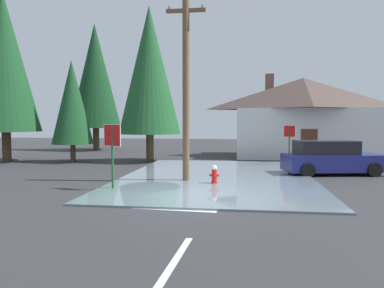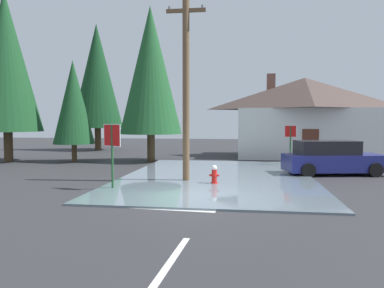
{
  "view_description": "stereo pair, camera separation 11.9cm",
  "coord_description": "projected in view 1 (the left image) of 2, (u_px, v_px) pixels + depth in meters",
  "views": [
    {
      "loc": [
        1.6,
        -11.92,
        2.49
      ],
      "look_at": [
        -0.39,
        2.75,
        1.58
      ],
      "focal_mm": 34.76,
      "sensor_mm": 36.0,
      "label": 1
    },
    {
      "loc": [
        1.72,
        -11.9,
        2.49
      ],
      "look_at": [
        -0.39,
        2.75,
        1.58
      ],
      "focal_mm": 34.76,
      "sensor_mm": 36.0,
      "label": 2
    }
  ],
  "objects": [
    {
      "name": "ground_plane",
      "position": [
        192.0,
        199.0,
        12.16
      ],
      "size": [
        80.0,
        80.0,
        0.1
      ],
      "primitive_type": "cube",
      "color": "#2D2D30"
    },
    {
      "name": "stop_sign_far",
      "position": [
        289.0,
        137.0,
        20.78
      ],
      "size": [
        0.62,
        0.24,
        2.25
      ],
      "color": "#1E4C28",
      "rests_on": "ground"
    },
    {
      "name": "pine_tree_short_left",
      "position": [
        72.0,
        102.0,
        22.45
      ],
      "size": [
        2.47,
        2.47,
        6.17
      ],
      "color": "#4C3823",
      "rests_on": "ground"
    },
    {
      "name": "parked_car",
      "position": [
        331.0,
        158.0,
        17.31
      ],
      "size": [
        4.75,
        2.62,
        1.59
      ],
      "color": "navy",
      "rests_on": "ground"
    },
    {
      "name": "pine_tree_far_center",
      "position": [
        4.0,
        61.0,
        22.37
      ],
      "size": [
        4.14,
        4.14,
        10.36
      ],
      "color": "#4C3823",
      "rests_on": "ground"
    },
    {
      "name": "pine_tree_mid_left",
      "position": [
        149.0,
        70.0,
        22.69
      ],
      "size": [
        3.81,
        3.81,
        9.51
      ],
      "color": "#4C3823",
      "rests_on": "ground"
    },
    {
      "name": "lane_center_stripe",
      "position": [
        173.0,
        264.0,
        6.45
      ],
      "size": [
        0.31,
        2.96,
        0.01
      ],
      "primitive_type": "cube",
      "rotation": [
        0.0,
        0.0,
        1.51
      ],
      "color": "silver",
      "rests_on": "ground"
    },
    {
      "name": "fire_hydrant",
      "position": [
        214.0,
        175.0,
        14.54
      ],
      "size": [
        0.39,
        0.33,
        0.77
      ],
      "color": "red",
      "rests_on": "ground"
    },
    {
      "name": "flood_puddle",
      "position": [
        217.0,
        176.0,
        16.5
      ],
      "size": [
        8.18,
        12.48,
        0.07
      ],
      "primitive_type": "cube",
      "color": "slate",
      "rests_on": "ground"
    },
    {
      "name": "lane_stop_bar",
      "position": [
        155.0,
        208.0,
        10.6
      ],
      "size": [
        3.58,
        0.57,
        0.01
      ],
      "primitive_type": "cube",
      "rotation": [
        0.0,
        0.0,
        -0.07
      ],
      "color": "silver",
      "rests_on": "ground"
    },
    {
      "name": "pine_tree_tall_left",
      "position": [
        95.0,
        76.0,
        31.59
      ],
      "size": [
        4.3,
        4.3,
        10.74
      ],
      "color": "#4C3823",
      "rests_on": "ground"
    },
    {
      "name": "house",
      "position": [
        303.0,
        116.0,
        25.96
      ],
      "size": [
        9.76,
        6.33,
        5.93
      ],
      "color": "silver",
      "rests_on": "ground"
    },
    {
      "name": "utility_pole",
      "position": [
        186.0,
        86.0,
        15.07
      ],
      "size": [
        1.6,
        0.28,
        7.52
      ],
      "color": "brown",
      "rests_on": "ground"
    },
    {
      "name": "stop_sign_near",
      "position": [
        112.0,
        143.0,
        13.4
      ],
      "size": [
        0.74,
        0.35,
        2.38
      ],
      "color": "#1E4C28",
      "rests_on": "ground"
    }
  ]
}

